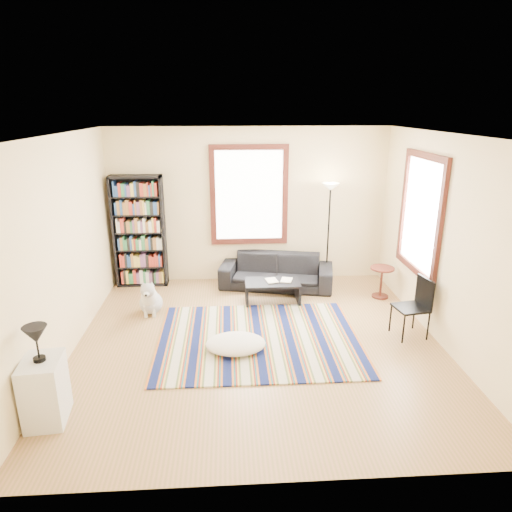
{
  "coord_description": "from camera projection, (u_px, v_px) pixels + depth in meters",
  "views": [
    {
      "loc": [
        -0.39,
        -5.64,
        3.12
      ],
      "look_at": [
        0.0,
        0.5,
        1.1
      ],
      "focal_mm": 32.0,
      "sensor_mm": 36.0,
      "label": 1
    }
  ],
  "objects": [
    {
      "name": "floor",
      "position": [
        258.0,
        345.0,
        6.36
      ],
      "size": [
        5.0,
        5.0,
        0.1
      ],
      "primitive_type": "cube",
      "color": "#A4714B",
      "rests_on": "ground"
    },
    {
      "name": "ceiling",
      "position": [
        259.0,
        130.0,
        5.45
      ],
      "size": [
        5.0,
        5.0,
        0.1
      ],
      "primitive_type": "cube",
      "color": "white",
      "rests_on": "floor"
    },
    {
      "name": "wall_back",
      "position": [
        249.0,
        205.0,
        8.32
      ],
      "size": [
        5.0,
        0.1,
        2.8
      ],
      "primitive_type": "cube",
      "color": "beige",
      "rests_on": "floor"
    },
    {
      "name": "wall_front",
      "position": [
        281.0,
        343.0,
        3.49
      ],
      "size": [
        5.0,
        0.1,
        2.8
      ],
      "primitive_type": "cube",
      "color": "beige",
      "rests_on": "floor"
    },
    {
      "name": "wall_left",
      "position": [
        57.0,
        250.0,
        5.75
      ],
      "size": [
        0.1,
        5.0,
        2.8
      ],
      "primitive_type": "cube",
      "color": "beige",
      "rests_on": "floor"
    },
    {
      "name": "wall_right",
      "position": [
        449.0,
        243.0,
        6.06
      ],
      "size": [
        0.1,
        5.0,
        2.8
      ],
      "primitive_type": "cube",
      "color": "beige",
      "rests_on": "floor"
    },
    {
      "name": "window_back",
      "position": [
        249.0,
        195.0,
        8.19
      ],
      "size": [
        1.2,
        0.06,
        1.6
      ],
      "primitive_type": "cube",
      "color": "white",
      "rests_on": "wall_back"
    },
    {
      "name": "window_right",
      "position": [
        421.0,
        214.0,
        6.75
      ],
      "size": [
        0.06,
        1.2,
        1.6
      ],
      "primitive_type": "cube",
      "color": "white",
      "rests_on": "wall_right"
    },
    {
      "name": "rug",
      "position": [
        258.0,
        339.0,
        6.42
      ],
      "size": [
        2.8,
        2.24,
        0.02
      ],
      "primitive_type": "cube",
      "color": "#0D1544",
      "rests_on": "floor"
    },
    {
      "name": "sofa",
      "position": [
        276.0,
        271.0,
        8.23
      ],
      "size": [
        2.11,
        1.17,
        0.58
      ],
      "primitive_type": "imported",
      "rotation": [
        0.0,
        0.0,
        -0.21
      ],
      "color": "black",
      "rests_on": "floor"
    },
    {
      "name": "bookshelf",
      "position": [
        139.0,
        232.0,
        8.11
      ],
      "size": [
        0.9,
        0.3,
        2.0
      ],
      "primitive_type": "cube",
      "color": "black",
      "rests_on": "floor"
    },
    {
      "name": "coffee_table",
      "position": [
        272.0,
        292.0,
        7.61
      ],
      "size": [
        1.01,
        0.75,
        0.36
      ],
      "primitive_type": "cube",
      "rotation": [
        0.0,
        0.0,
        0.31
      ],
      "color": "black",
      "rests_on": "floor"
    },
    {
      "name": "book_a",
      "position": [
        266.0,
        281.0,
        7.54
      ],
      "size": [
        0.27,
        0.22,
        0.02
      ],
      "primitive_type": "imported",
      "rotation": [
        0.0,
        0.0,
        0.19
      ],
      "color": "beige",
      "rests_on": "coffee_table"
    },
    {
      "name": "book_b",
      "position": [
        281.0,
        280.0,
        7.6
      ],
      "size": [
        0.24,
        0.28,
        0.02
      ],
      "primitive_type": "imported",
      "rotation": [
        0.0,
        0.0,
        -0.27
      ],
      "color": "beige",
      "rests_on": "coffee_table"
    },
    {
      "name": "floor_cushion",
      "position": [
        236.0,
        344.0,
        6.1
      ],
      "size": [
        0.87,
        0.69,
        0.2
      ],
      "primitive_type": "ellipsoid",
      "rotation": [
        0.0,
        0.0,
        -0.11
      ],
      "color": "white",
      "rests_on": "floor"
    },
    {
      "name": "floor_lamp",
      "position": [
        328.0,
        235.0,
        8.18
      ],
      "size": [
        0.32,
        0.32,
        1.86
      ],
      "primitive_type": null,
      "rotation": [
        0.0,
        0.0,
        -0.08
      ],
      "color": "black",
      "rests_on": "floor"
    },
    {
      "name": "side_table",
      "position": [
        381.0,
        282.0,
        7.77
      ],
      "size": [
        0.48,
        0.48,
        0.54
      ],
      "primitive_type": "cylinder",
      "rotation": [
        0.0,
        0.0,
        0.23
      ],
      "color": "#421810",
      "rests_on": "floor"
    },
    {
      "name": "folding_chair",
      "position": [
        411.0,
        308.0,
        6.4
      ],
      "size": [
        0.48,
        0.46,
        0.86
      ],
      "primitive_type": "cube",
      "rotation": [
        0.0,
        0.0,
        0.17
      ],
      "color": "black",
      "rests_on": "floor"
    },
    {
      "name": "white_cabinet",
      "position": [
        45.0,
        391.0,
        4.67
      ],
      "size": [
        0.43,
        0.54,
        0.7
      ],
      "primitive_type": "cube",
      "rotation": [
        0.0,
        0.0,
        0.1
      ],
      "color": "silver",
      "rests_on": "floor"
    },
    {
      "name": "table_lamp",
      "position": [
        37.0,
        344.0,
        4.51
      ],
      "size": [
        0.26,
        0.26,
        0.38
      ],
      "primitive_type": null,
      "rotation": [
        0.0,
        0.0,
        -0.11
      ],
      "color": "black",
      "rests_on": "white_cabinet"
    },
    {
      "name": "dog",
      "position": [
        151.0,
        296.0,
        7.17
      ],
      "size": [
        0.41,
        0.57,
        0.56
      ],
      "primitive_type": null,
      "rotation": [
        0.0,
        0.0,
        -0.01
      ],
      "color": "silver",
      "rests_on": "floor"
    }
  ]
}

